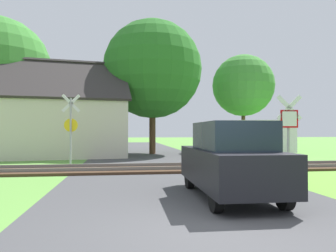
{
  "coord_description": "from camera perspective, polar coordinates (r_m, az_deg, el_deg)",
  "views": [
    {
      "loc": [
        -1.52,
        -5.04,
        1.56
      ],
      "look_at": [
        0.5,
        9.11,
        1.8
      ],
      "focal_mm": 35.0,
      "sensor_mm": 36.0,
      "label": 1
    }
  ],
  "objects": [
    {
      "name": "mail_truck",
      "position": [
        20.8,
        15.15,
        -1.81
      ],
      "size": [
        5.22,
        3.8,
        2.24
      ],
      "rotation": [
        0.0,
        0.0,
        1.12
      ],
      "color": "white",
      "rests_on": "ground"
    },
    {
      "name": "road_asphalt",
      "position": [
        7.37,
        4.07,
        -13.17
      ],
      "size": [
        6.73,
        80.0,
        0.01
      ],
      "primitive_type": "cube",
      "color": "#424244",
      "rests_on": "ground"
    },
    {
      "name": "house",
      "position": [
        21.86,
        -17.68,
        0.07
      ],
      "size": [
        8.45,
        7.73,
        6.15
      ],
      "rotation": [
        0.0,
        0.0,
        0.14
      ],
      "color": "beige",
      "rests_on": "ground"
    },
    {
      "name": "tree_right",
      "position": [
        26.73,
        12.96,
        6.87
      ],
      "size": [
        4.85,
        4.85,
        7.62
      ],
      "color": "#513823",
      "rests_on": "ground"
    },
    {
      "name": "ground_plane",
      "position": [
        5.49,
        8.7,
        -17.47
      ],
      "size": [
        160.0,
        160.0,
        0.0
      ],
      "primitive_type": "plane",
      "color": "#5B933D"
    },
    {
      "name": "stop_sign_near",
      "position": [
        11.73,
        20.31,
        -0.33
      ],
      "size": [
        0.88,
        0.17,
        2.8
      ],
      "rotation": [
        0.0,
        0.0,
        3.05
      ],
      "color": "#9E9EA5",
      "rests_on": "ground"
    },
    {
      "name": "rail_track",
      "position": [
        13.32,
        -1.53,
        -7.44
      ],
      "size": [
        60.0,
        2.6,
        0.22
      ],
      "color": "#422D1E",
      "rests_on": "ground"
    },
    {
      "name": "tree_center",
      "position": [
        23.28,
        -2.73,
        9.84
      ],
      "size": [
        6.88,
        6.88,
        9.37
      ],
      "color": "#513823",
      "rests_on": "ground"
    },
    {
      "name": "parked_car",
      "position": [
        7.88,
        10.73,
        -5.8
      ],
      "size": [
        1.72,
        4.03,
        1.78
      ],
      "rotation": [
        0.0,
        0.0,
        -0.02
      ],
      "color": "black",
      "rests_on": "ground"
    },
    {
      "name": "crossing_sign_far",
      "position": [
        16.22,
        -16.58,
        0.33
      ],
      "size": [
        0.88,
        0.13,
        3.35
      ],
      "rotation": [
        0.0,
        0.0,
        -0.0
      ],
      "color": "#9E9EA5",
      "rests_on": "ground"
    }
  ]
}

